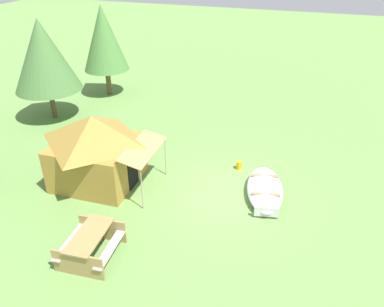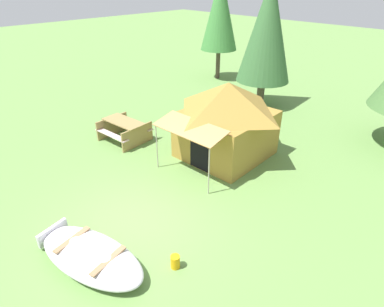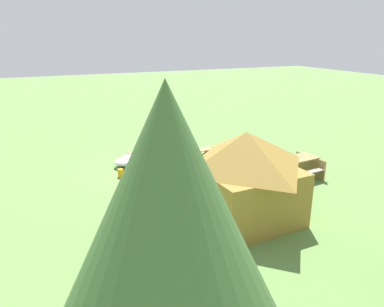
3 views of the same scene
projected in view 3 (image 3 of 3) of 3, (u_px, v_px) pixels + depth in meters
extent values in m
plane|color=#628A45|center=(169.00, 172.00, 14.61)|extent=(80.00, 80.00, 0.00)
ellipsoid|color=silver|center=(145.00, 157.00, 15.65)|extent=(3.06, 1.83, 0.47)
ellipsoid|color=#464448|center=(145.00, 156.00, 15.64)|extent=(2.81, 1.64, 0.17)
cube|color=#966F4B|center=(133.00, 155.00, 15.27)|extent=(0.34, 0.96, 0.04)
cube|color=#966F4B|center=(157.00, 150.00, 15.92)|extent=(0.34, 0.96, 0.04)
cube|color=silver|center=(171.00, 151.00, 16.40)|extent=(0.25, 0.80, 0.36)
cube|color=olive|center=(244.00, 192.00, 10.74)|extent=(2.74, 2.89, 1.61)
pyramid|color=olive|center=(246.00, 149.00, 10.33)|extent=(2.96, 3.12, 1.03)
cube|color=black|center=(219.00, 180.00, 11.97)|extent=(0.76, 0.06, 1.29)
cube|color=tan|center=(213.00, 148.00, 12.05)|extent=(2.40, 1.00, 0.23)
cylinder|color=gray|center=(178.00, 175.00, 12.18)|extent=(0.04, 0.04, 1.53)
cylinder|color=gray|center=(234.00, 165.00, 13.13)|extent=(0.04, 0.04, 1.53)
cube|color=olive|center=(297.00, 159.00, 13.75)|extent=(1.76, 0.92, 0.04)
cube|color=beige|center=(285.00, 163.00, 14.35)|extent=(1.71, 0.41, 0.04)
cube|color=beige|center=(308.00, 172.00, 13.35)|extent=(1.71, 0.41, 0.04)
cube|color=olive|center=(310.00, 165.00, 14.22)|extent=(0.19, 1.48, 0.76)
cube|color=olive|center=(281.00, 172.00, 13.52)|extent=(0.19, 1.48, 0.76)
cube|color=#B52526|center=(255.00, 195.00, 12.05)|extent=(0.38, 0.54, 0.40)
cylinder|color=orange|center=(120.00, 173.00, 14.04)|extent=(0.29, 0.29, 0.32)
cone|color=#456E37|center=(169.00, 241.00, 3.79)|extent=(3.15, 3.15, 3.34)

